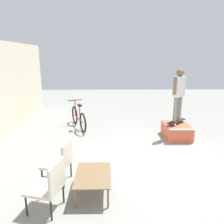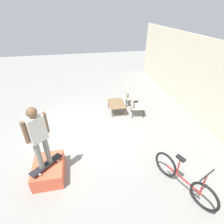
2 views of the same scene
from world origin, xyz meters
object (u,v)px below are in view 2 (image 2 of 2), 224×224
(patio_chair_left, at_px, (129,95))
(skate_ramp_box, at_px, (49,170))
(skateboard_on_ramp, at_px, (46,164))
(patio_chair_right, at_px, (135,105))
(person_skater, at_px, (38,134))
(bicycle, at_px, (183,178))
(coffee_table, at_px, (117,104))

(patio_chair_left, bearing_deg, skate_ramp_box, 150.90)
(skateboard_on_ramp, xyz_separation_m, patio_chair_right, (-2.57, 3.15, -0.02))
(person_skater, xyz_separation_m, bicycle, (0.95, 3.25, -1.12))
(person_skater, bearing_deg, coffee_table, -168.70)
(patio_chair_right, bearing_deg, bicycle, -168.41)
(skate_ramp_box, xyz_separation_m, patio_chair_left, (-3.35, 3.15, 0.27))
(patio_chair_left, xyz_separation_m, patio_chair_right, (0.87, -0.00, 0.00))
(skateboard_on_ramp, xyz_separation_m, bicycle, (0.95, 3.25, -0.14))
(skate_ramp_box, bearing_deg, person_skater, -1.06)
(coffee_table, height_order, bicycle, bicycle)
(skateboard_on_ramp, bearing_deg, coffee_table, -172.82)
(person_skater, bearing_deg, skate_ramp_box, -130.19)
(coffee_table, relative_size, bicycle, 0.56)
(coffee_table, xyz_separation_m, bicycle, (3.93, 0.79, 0.01))
(coffee_table, relative_size, patio_chair_left, 1.06)
(skateboard_on_ramp, bearing_deg, person_skater, 136.74)
(skateboard_on_ramp, xyz_separation_m, coffee_table, (-2.99, 2.47, -0.15))
(skate_ramp_box, height_order, patio_chair_left, patio_chair_left)
(skate_ramp_box, distance_m, person_skater, 1.27)
(person_skater, distance_m, patio_chair_left, 4.77)
(person_skater, relative_size, bicycle, 0.98)
(coffee_table, bearing_deg, bicycle, 11.29)
(skate_ramp_box, xyz_separation_m, coffee_table, (-2.90, 2.47, 0.14))
(patio_chair_left, distance_m, bicycle, 4.39)
(patio_chair_right, bearing_deg, skate_ramp_box, 138.18)
(coffee_table, xyz_separation_m, patio_chair_right, (0.41, 0.68, 0.13))
(skateboard_on_ramp, distance_m, person_skater, 0.97)
(skateboard_on_ramp, height_order, bicycle, bicycle)
(bicycle, bearing_deg, patio_chair_right, 158.90)
(coffee_table, height_order, patio_chair_left, patio_chair_left)
(patio_chair_left, bearing_deg, skateboard_on_ramp, 151.65)
(person_skater, bearing_deg, bicycle, 124.64)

